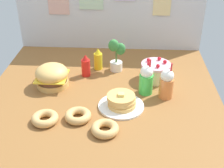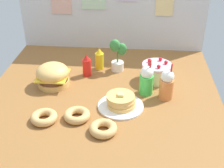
{
  "view_description": "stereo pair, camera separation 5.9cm",
  "coord_description": "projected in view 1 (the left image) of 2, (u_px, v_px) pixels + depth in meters",
  "views": [
    {
      "loc": [
        0.21,
        -2.15,
        1.44
      ],
      "look_at": [
        0.08,
        0.06,
        0.12
      ],
      "focal_mm": 48.7,
      "sensor_mm": 36.0,
      "label": 1
    },
    {
      "loc": [
        0.27,
        -2.15,
        1.44
      ],
      "look_at": [
        0.08,
        0.06,
        0.12
      ],
      "focal_mm": 48.7,
      "sensor_mm": 36.0,
      "label": 2
    }
  ],
  "objects": [
    {
      "name": "ground_plane",
      "position": [
        102.0,
        100.0,
        2.6
      ],
      "size": [
        2.04,
        2.16,
        0.02
      ],
      "primitive_type": "cube",
      "color": "brown"
    },
    {
      "name": "back_wall",
      "position": [
        110.0,
        6.0,
        3.27
      ],
      "size": [
        2.04,
        0.04,
        0.98
      ],
      "color": "silver",
      "rests_on": "ground_plane"
    },
    {
      "name": "burger",
      "position": [
        52.0,
        76.0,
        2.74
      ],
      "size": [
        0.29,
        0.29,
        0.21
      ],
      "color": "#DBA859",
      "rests_on": "ground_plane"
    },
    {
      "name": "pancake_stack",
      "position": [
        121.0,
        102.0,
        2.48
      ],
      "size": [
        0.38,
        0.38,
        0.13
      ],
      "color": "white",
      "rests_on": "ground_plane"
    },
    {
      "name": "layer_cake",
      "position": [
        156.0,
        71.0,
        2.85
      ],
      "size": [
        0.28,
        0.28,
        0.2
      ],
      "color": "beige",
      "rests_on": "ground_plane"
    },
    {
      "name": "ketchup_bottle",
      "position": [
        86.0,
        66.0,
        2.9
      ],
      "size": [
        0.08,
        0.08,
        0.22
      ],
      "color": "red",
      "rests_on": "ground_plane"
    },
    {
      "name": "mustard_bottle",
      "position": [
        98.0,
        59.0,
        3.03
      ],
      "size": [
        0.08,
        0.08,
        0.22
      ],
      "color": "yellow",
      "rests_on": "ground_plane"
    },
    {
      "name": "cream_soda_cup",
      "position": [
        146.0,
        80.0,
        2.62
      ],
      "size": [
        0.12,
        0.12,
        0.33
      ],
      "color": "green",
      "rests_on": "ground_plane"
    },
    {
      "name": "orange_float_cup",
      "position": [
        167.0,
        84.0,
        2.56
      ],
      "size": [
        0.12,
        0.12,
        0.33
      ],
      "color": "orange",
      "rests_on": "ground_plane"
    },
    {
      "name": "donut_pink_glaze",
      "position": [
        45.0,
        118.0,
        2.31
      ],
      "size": [
        0.21,
        0.21,
        0.06
      ],
      "color": "tan",
      "rests_on": "ground_plane"
    },
    {
      "name": "donut_chocolate",
      "position": [
        78.0,
        116.0,
        2.34
      ],
      "size": [
        0.21,
        0.21,
        0.06
      ],
      "color": "tan",
      "rests_on": "ground_plane"
    },
    {
      "name": "donut_vanilla",
      "position": [
        105.0,
        129.0,
        2.21
      ],
      "size": [
        0.21,
        0.21,
        0.06
      ],
      "color": "tan",
      "rests_on": "ground_plane"
    },
    {
      "name": "potted_plant",
      "position": [
        116.0,
        54.0,
        2.96
      ],
      "size": [
        0.17,
        0.12,
        0.34
      ],
      "color": "white",
      "rests_on": "ground_plane"
    }
  ]
}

